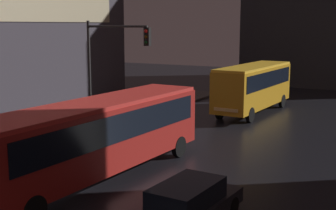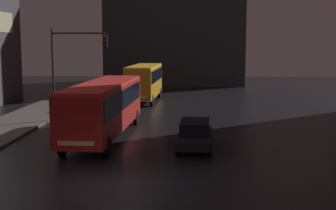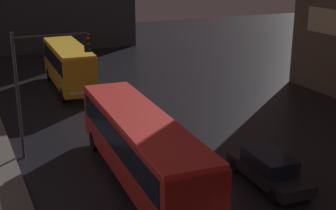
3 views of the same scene
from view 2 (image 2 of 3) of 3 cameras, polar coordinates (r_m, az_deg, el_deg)
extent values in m
plane|color=black|center=(18.53, -6.14, -9.77)|extent=(120.00, 120.00, 0.00)
cube|color=#2D2D33|center=(65.17, 0.86, 11.19)|extent=(18.00, 12.00, 19.24)
cube|color=#E0B25B|center=(65.87, -7.05, 8.73)|extent=(0.24, 10.20, 1.80)
cube|color=#AD1E19|center=(27.43, -7.74, -0.24)|extent=(3.01, 12.06, 2.53)
cube|color=black|center=(27.36, -7.76, 0.83)|extent=(3.02, 11.11, 1.10)
cube|color=red|center=(27.28, -7.79, 2.57)|extent=(2.95, 11.82, 0.16)
cube|color=#F4CC72|center=(21.85, -11.16, -4.62)|extent=(1.70, 0.18, 0.20)
cylinder|color=black|center=(23.02, -7.47, -5.06)|extent=(0.30, 1.01, 1.00)
cylinder|color=black|center=(23.60, -12.78, -4.88)|extent=(0.30, 1.01, 1.00)
cylinder|color=black|center=(31.86, -3.94, -1.49)|extent=(0.30, 1.01, 1.00)
cylinder|color=black|center=(32.28, -7.85, -1.43)|extent=(0.30, 1.01, 1.00)
cube|color=orange|center=(44.23, -2.89, 2.89)|extent=(2.80, 9.48, 2.72)
cube|color=black|center=(44.18, -2.89, 3.68)|extent=(2.83, 8.74, 1.10)
cube|color=yellow|center=(44.13, -2.90, 4.75)|extent=(2.74, 9.29, 0.16)
cube|color=#F4CC72|center=(39.68, -3.80, 0.96)|extent=(1.66, 0.18, 0.20)
cylinder|color=black|center=(40.99, -2.00, 0.55)|extent=(0.30, 1.01, 1.00)
cylinder|color=black|center=(41.30, -4.98, 0.58)|extent=(0.30, 1.01, 1.00)
cylinder|color=black|center=(47.48, -1.05, 1.52)|extent=(0.30, 1.01, 1.00)
cylinder|color=black|center=(47.75, -3.63, 1.54)|extent=(0.30, 1.01, 1.00)
cube|color=black|center=(24.78, 3.31, -3.99)|extent=(2.03, 4.82, 0.50)
cube|color=black|center=(24.67, 3.32, -2.67)|extent=(1.64, 2.68, 0.66)
cylinder|color=black|center=(23.19, 5.12, -5.39)|extent=(0.24, 0.65, 0.64)
cylinder|color=black|center=(23.25, 1.17, -5.33)|extent=(0.24, 0.65, 0.64)
cylinder|color=black|center=(26.44, 5.18, -3.78)|extent=(0.24, 0.65, 0.64)
cylinder|color=black|center=(26.49, 1.72, -3.73)|extent=(0.24, 0.65, 0.64)
cylinder|color=#2D2D2D|center=(33.34, -13.83, 3.44)|extent=(0.16, 0.16, 6.47)
cylinder|color=#2D2D2D|center=(32.81, -10.88, 8.60)|extent=(3.66, 0.12, 0.12)
cube|color=black|center=(32.45, -7.68, 7.79)|extent=(0.30, 0.24, 0.90)
sphere|color=red|center=(32.31, -7.73, 8.29)|extent=(0.18, 0.18, 0.18)
sphere|color=#3B2B07|center=(32.31, -7.72, 7.79)|extent=(0.18, 0.18, 0.18)
sphere|color=black|center=(32.31, -7.71, 7.30)|extent=(0.18, 0.18, 0.18)
camera|label=1|loc=(13.66, 31.33, 9.62)|focal=50.00mm
camera|label=3|loc=(15.27, -53.41, 21.48)|focal=50.00mm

